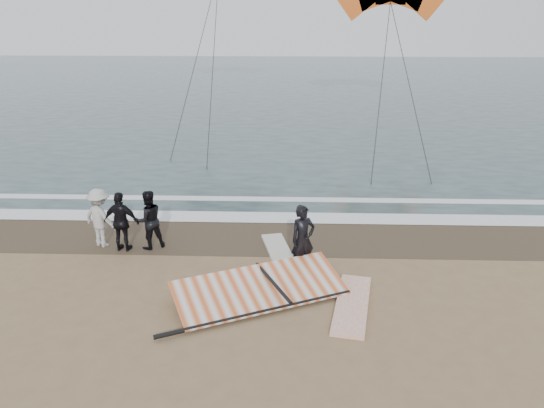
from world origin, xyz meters
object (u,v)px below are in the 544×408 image
Objects in this scene: board_white at (352,304)px; board_cream at (279,252)px; sail_rig at (258,289)px; man_main at (303,239)px.

board_cream is at bearing 133.74° from board_white.
board_white is at bearing -10.03° from sail_rig.
board_cream is (-1.73, 2.69, -0.00)m from board_white.
man_main is at bearing 134.47° from board_white.
board_white is 3.20m from board_cream.
board_white is at bearing -70.11° from board_cream.
sail_rig is at bearing -114.17° from board_cream.
board_white is (1.11, -1.68, -0.85)m from man_main.
man_main is 1.46m from board_cream.
man_main is 0.80× the size of board_cream.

